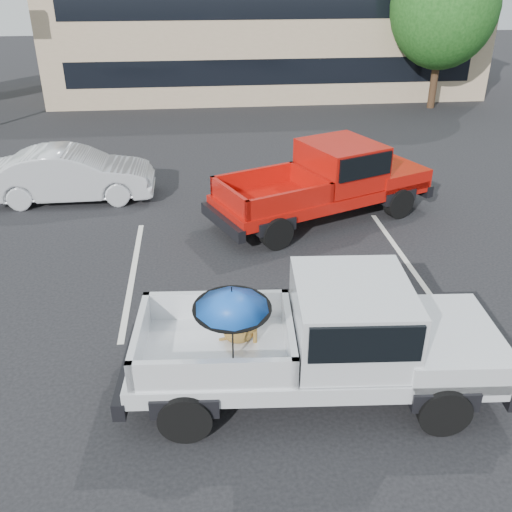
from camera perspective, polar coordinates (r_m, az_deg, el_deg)
The scene contains 8 objects.
ground at distance 10.74m, azimuth 3.02°, elevation -6.24°, with size 90.00×90.00×0.00m, color black.
stripe_left at distance 12.43m, azimuth -12.23°, elevation -1.78°, with size 0.12×5.00×0.01m, color silver.
stripe_right at distance 13.13m, azimuth 14.71°, elevation -0.41°, with size 0.12×5.00×0.01m, color silver.
motel_building at distance 30.11m, azimuth 0.72°, elevation 22.41°, with size 20.40×8.40×6.30m.
tree_right at distance 26.98m, azimuth 18.35°, elevation 22.68°, with size 4.46×4.46×6.78m.
silver_pickup at distance 8.58m, azimuth 7.85°, elevation -7.75°, with size 5.81×2.42×2.06m.
red_pickup at distance 14.73m, azimuth 7.86°, elevation 7.82°, with size 6.11×4.11×1.91m.
silver_sedan at distance 16.54m, azimuth -17.87°, elevation 7.77°, with size 1.52×4.36×1.44m, color silver.
Camera 1 is at (-1.49, -8.79, 6.00)m, focal length 40.00 mm.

